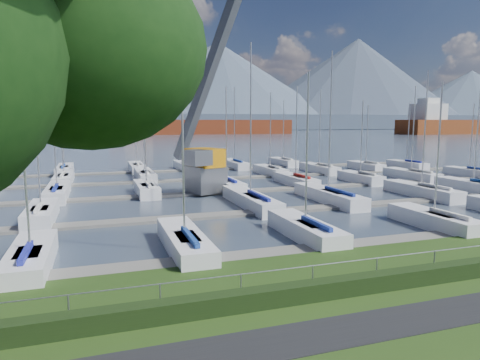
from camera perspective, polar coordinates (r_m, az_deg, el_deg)
name	(u,v)px	position (r m, az deg, el deg)	size (l,w,h in m)	color
path	(380,324)	(16.06, 18.21, -17.81)	(160.00, 2.00, 0.04)	black
water	(111,133)	(274.72, -16.80, 6.03)	(800.00, 540.00, 0.20)	#3C4858
hedge	(340,287)	(17.88, 13.14, -13.71)	(80.00, 0.70, 0.70)	black
fence	(335,263)	(17.91, 12.55, -10.76)	(0.04, 0.04, 80.00)	gray
foothill	(108,122)	(344.59, -17.24, 7.39)	(900.00, 80.00, 12.00)	#455265
mountains	(112,77)	(421.30, -16.71, 12.98)	(1190.00, 360.00, 115.00)	#424A61
docks	(194,194)	(42.04, -6.09, -1.87)	(90.00, 41.60, 0.25)	slate
crane	(206,136)	(43.21, -4.57, 5.81)	(7.73, 12.92, 22.35)	slate
cargo_ship_mid	(194,127)	(237.14, -6.12, 7.03)	(99.56, 24.29, 21.50)	maroon
cargo_ship_east	(467,127)	(275.46, 28.05, 6.28)	(94.17, 19.01, 21.50)	brown
sailboat_fleet	(168,136)	(44.07, -9.52, 5.81)	(75.88, 49.78, 13.68)	navy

